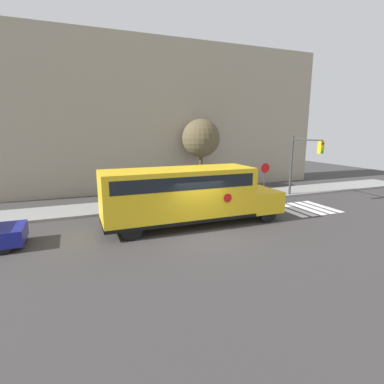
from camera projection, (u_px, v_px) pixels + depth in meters
The scene contains 8 objects.
ground_plane at pixel (202, 234), 14.40m from camera, with size 60.00×60.00×0.00m, color #3A3838.
sidewalk_strip at pixel (164, 203), 20.30m from camera, with size 44.00×3.00×0.15m.
building_backdrop at pixel (141, 117), 25.01m from camera, with size 32.00×4.00×11.94m.
crosswalk_stripes at pixel (305, 208), 19.14m from camera, with size 3.30×3.20×0.01m.
school_bus at pixel (186, 193), 15.41m from camera, with size 9.59×2.57×3.01m.
stop_sign at pixel (265, 175), 21.89m from camera, with size 0.72×0.10×2.57m.
traffic_light at pixel (302, 158), 21.14m from camera, with size 0.28×2.96×4.51m.
tree_near_sidewalk at pixel (201, 138), 23.72m from camera, with size 3.00×3.00×5.79m.
Camera 1 is at (-5.52, -12.53, 4.92)m, focal length 28.00 mm.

